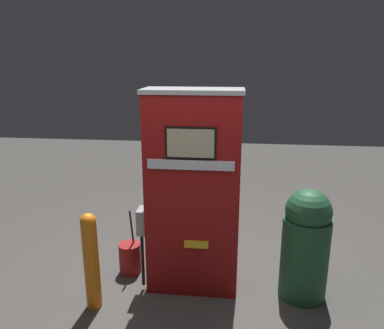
% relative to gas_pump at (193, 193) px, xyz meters
% --- Properties ---
extents(ground_plane, '(14.00, 14.00, 0.00)m').
position_rel_gas_pump_xyz_m(ground_plane, '(0.00, -0.20, -0.99)').
color(ground_plane, '#423F3D').
extents(gas_pump, '(0.98, 0.44, 1.98)m').
position_rel_gas_pump_xyz_m(gas_pump, '(0.00, 0.00, 0.00)').
color(gas_pump, maroon).
rests_on(gas_pump, ground_plane).
extents(safety_bollard, '(0.14, 0.14, 0.93)m').
position_rel_gas_pump_xyz_m(safety_bollard, '(-0.87, -0.45, -0.50)').
color(safety_bollard, orange).
rests_on(safety_bollard, ground_plane).
extents(trash_bin, '(0.45, 0.45, 1.09)m').
position_rel_gas_pump_xyz_m(trash_bin, '(1.08, -0.05, -0.44)').
color(trash_bin, '#1E4C2D').
rests_on(trash_bin, ground_plane).
extents(squeegee_bucket, '(0.23, 0.23, 0.74)m').
position_rel_gas_pump_xyz_m(squeegee_bucket, '(-0.70, 0.16, -0.82)').
color(squeegee_bucket, maroon).
rests_on(squeegee_bucket, ground_plane).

